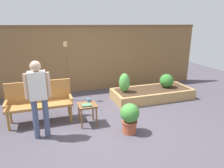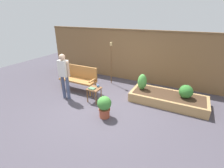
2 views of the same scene
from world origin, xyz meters
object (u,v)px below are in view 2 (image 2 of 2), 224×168
object	(u,v)px
book_on_table	(92,88)
potted_boxwood	(104,106)
tiki_torch	(111,56)
person_by_bench	(64,73)
side_table	(94,90)
garden_bench	(79,77)
shrub_near_bench	(142,82)
cup_on_table	(98,86)
shrub_far_corner	(186,92)

from	to	relation	value
book_on_table	potted_boxwood	distance (m)	0.98
book_on_table	tiki_torch	xyz separation A→B (m)	(-0.19, 1.72, 0.68)
tiki_torch	person_by_bench	world-z (taller)	tiki_torch
tiki_torch	potted_boxwood	bearing A→B (deg)	-67.09
side_table	potted_boxwood	bearing A→B (deg)	-40.81
side_table	book_on_table	bearing A→B (deg)	-110.74
garden_bench	side_table	size ratio (longest dim) A/B	3.00
shrub_near_bench	tiki_torch	size ratio (longest dim) A/B	0.32
side_table	shrub_near_bench	size ratio (longest dim) A/B	0.87
person_by_bench	shrub_near_bench	bearing A→B (deg)	29.27
side_table	cup_on_table	world-z (taller)	cup_on_table
shrub_near_bench	tiki_torch	world-z (taller)	tiki_torch
shrub_far_corner	person_by_bench	size ratio (longest dim) A/B	0.27
book_on_table	shrub_far_corner	xyz separation A→B (m)	(2.73, 1.10, 0.01)
garden_bench	shrub_far_corner	size ratio (longest dim) A/B	3.43
garden_bench	cup_on_table	bearing A→B (deg)	-19.53
garden_bench	person_by_bench	distance (m)	0.87
garden_bench	potted_boxwood	distance (m)	2.11
garden_bench	side_table	xyz separation A→B (m)	(1.00, -0.52, -0.15)
potted_boxwood	shrub_near_bench	xyz separation A→B (m)	(0.55, 1.67, 0.21)
garden_bench	cup_on_table	world-z (taller)	garden_bench
tiki_torch	book_on_table	bearing A→B (deg)	-83.72
garden_bench	person_by_bench	xyz separation A→B (m)	(0.02, -0.78, 0.39)
cup_on_table	shrub_far_corner	bearing A→B (deg)	18.49
garden_bench	side_table	bearing A→B (deg)	-27.35
garden_bench	book_on_table	distance (m)	1.14
book_on_table	shrub_far_corner	bearing A→B (deg)	25.17
shrub_near_bench	tiki_torch	bearing A→B (deg)	157.66
side_table	person_by_bench	xyz separation A→B (m)	(-0.98, -0.26, 0.54)
garden_bench	tiki_torch	distance (m)	1.51
cup_on_table	shrub_near_bench	xyz separation A→B (m)	(1.23, 0.88, 0.06)
potted_boxwood	person_by_bench	bearing A→B (deg)	167.39
shrub_near_bench	book_on_table	bearing A→B (deg)	-140.52
garden_bench	potted_boxwood	size ratio (longest dim) A/B	2.24
potted_boxwood	shrub_far_corner	size ratio (longest dim) A/B	1.53
garden_bench	tiki_torch	xyz separation A→B (m)	(0.78, 1.13, 0.63)
shrub_near_bench	side_table	bearing A→B (deg)	-141.94
garden_bench	shrub_far_corner	world-z (taller)	garden_bench
side_table	shrub_near_bench	world-z (taller)	shrub_near_bench
book_on_table	potted_boxwood	world-z (taller)	potted_boxwood
garden_bench	person_by_bench	world-z (taller)	person_by_bench
book_on_table	shrub_far_corner	distance (m)	2.95
garden_bench	cup_on_table	distance (m)	1.13
book_on_table	person_by_bench	bearing A→B (deg)	-165.79
potted_boxwood	shrub_far_corner	distance (m)	2.57
side_table	potted_boxwood	xyz separation A→B (m)	(0.75, -0.65, -0.04)
potted_boxwood	cup_on_table	bearing A→B (deg)	130.95
cup_on_table	shrub_far_corner	size ratio (longest dim) A/B	0.26
book_on_table	tiki_torch	world-z (taller)	tiki_torch
tiki_torch	cup_on_table	bearing A→B (deg)	-79.22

